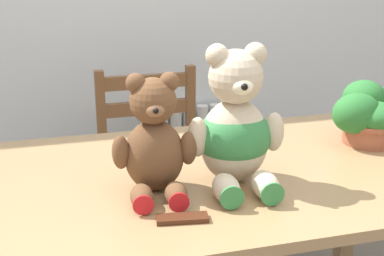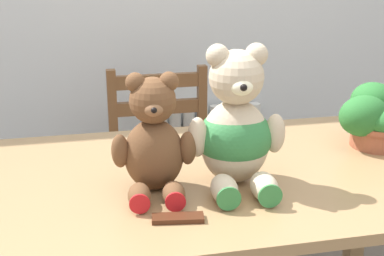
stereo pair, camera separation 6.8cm
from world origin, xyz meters
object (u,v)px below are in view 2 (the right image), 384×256
(wooden_chair_behind, at_px, (164,168))
(teddy_bear_left, at_px, (154,142))
(potted_plant, at_px, (376,117))
(chocolate_bar, at_px, (178,218))
(teddy_bear_right, at_px, (236,130))

(wooden_chair_behind, bearing_deg, teddy_bear_left, 79.26)
(potted_plant, distance_m, chocolate_bar, 0.80)
(wooden_chair_behind, bearing_deg, teddy_bear_right, 93.80)
(potted_plant, height_order, chocolate_bar, potted_plant)
(teddy_bear_left, distance_m, potted_plant, 0.76)
(teddy_bear_left, height_order, chocolate_bar, teddy_bear_left)
(wooden_chair_behind, bearing_deg, chocolate_bar, 82.57)
(chocolate_bar, bearing_deg, teddy_bear_right, 43.03)
(potted_plant, bearing_deg, teddy_bear_left, -166.34)
(teddy_bear_left, distance_m, chocolate_bar, 0.22)
(teddy_bear_right, distance_m, chocolate_bar, 0.30)
(teddy_bear_left, height_order, teddy_bear_right, teddy_bear_right)
(teddy_bear_left, bearing_deg, teddy_bear_right, -173.90)
(teddy_bear_left, xyz_separation_m, teddy_bear_right, (0.22, 0.00, 0.02))
(teddy_bear_left, height_order, potted_plant, teddy_bear_left)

